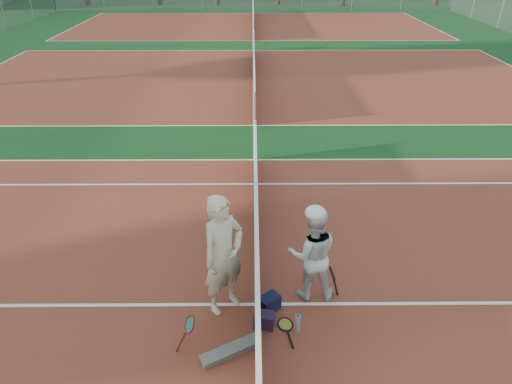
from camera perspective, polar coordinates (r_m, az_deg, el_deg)
ground at (r=7.58m, az=0.11°, el=-13.89°), size 130.00×130.00×0.00m
court_main at (r=7.58m, az=0.11°, el=-13.87°), size 23.77×10.97×0.01m
court_far_a at (r=19.72m, az=-0.26°, el=14.00°), size 23.77×10.97×0.01m
court_far_b at (r=32.94m, az=-0.35°, el=20.17°), size 23.77×10.97×0.01m
net_main at (r=7.24m, az=0.11°, el=-10.94°), size 0.10×10.98×1.02m
net_far_a at (r=19.60m, az=-0.26°, el=15.43°), size 0.10×10.98×1.02m
net_far_b at (r=32.87m, az=-0.35°, el=21.04°), size 0.10×10.98×1.02m
player_a at (r=6.94m, az=-4.11°, el=-7.89°), size 0.86×0.85×2.00m
player_b at (r=7.31m, az=7.07°, el=-7.74°), size 0.79×0.62×1.62m
racket_red at (r=6.85m, az=-8.21°, el=-16.95°), size 0.40×0.38×0.54m
racket_black_held at (r=7.63m, az=9.43°, el=-11.06°), size 0.23×0.30×0.59m
racket_spare at (r=7.26m, az=3.69°, el=-16.18°), size 0.37×0.64×0.03m
sports_bag_navy at (r=7.42m, az=1.65°, el=-13.71°), size 0.39×0.38×0.26m
sports_bag_purple at (r=7.16m, az=1.03°, el=-15.69°), size 0.34×0.27×0.25m
net_cover_canvas at (r=6.87m, az=-3.22°, el=-19.18°), size 0.87×0.60×0.09m
water_bottle at (r=7.10m, az=5.23°, el=-16.05°), size 0.09×0.09×0.30m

